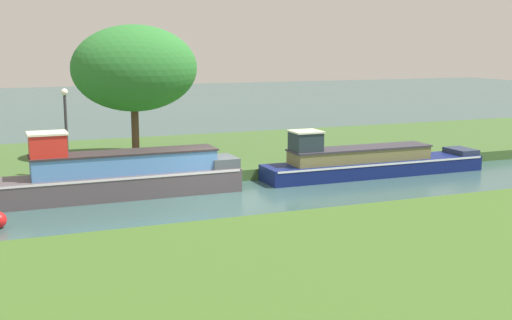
{
  "coord_description": "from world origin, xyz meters",
  "views": [
    {
      "loc": [
        -6.7,
        -19.83,
        4.91
      ],
      "look_at": [
        1.74,
        1.2,
        0.9
      ],
      "focal_mm": 46.03,
      "sensor_mm": 36.0,
      "label": 1
    }
  ],
  "objects_px": {
    "mooring_post_near": "(147,166)",
    "lamp_post": "(66,122)",
    "navy_barge": "(368,162)",
    "slate_narrowboat": "(119,175)",
    "mooring_post_far": "(316,153)",
    "willow_tree_left": "(135,69)"
  },
  "relations": [
    {
      "from": "lamp_post",
      "to": "navy_barge",
      "type": "bearing_deg",
      "value": -11.26
    },
    {
      "from": "mooring_post_far",
      "to": "mooring_post_near",
      "type": "bearing_deg",
      "value": 180.0
    },
    {
      "from": "slate_narrowboat",
      "to": "mooring_post_far",
      "type": "xyz_separation_m",
      "value": [
        7.91,
        1.5,
        0.01
      ]
    },
    {
      "from": "navy_barge",
      "to": "mooring_post_far",
      "type": "relative_size",
      "value": 13.77
    },
    {
      "from": "lamp_post",
      "to": "mooring_post_far",
      "type": "xyz_separation_m",
      "value": [
        9.28,
        -0.64,
        -1.57
      ]
    },
    {
      "from": "willow_tree_left",
      "to": "mooring_post_near",
      "type": "xyz_separation_m",
      "value": [
        -0.43,
        -3.7,
        -3.27
      ]
    },
    {
      "from": "mooring_post_far",
      "to": "slate_narrowboat",
      "type": "bearing_deg",
      "value": -169.26
    },
    {
      "from": "navy_barge",
      "to": "lamp_post",
      "type": "xyz_separation_m",
      "value": [
        -10.75,
        2.14,
        1.77
      ]
    },
    {
      "from": "slate_narrowboat",
      "to": "lamp_post",
      "type": "distance_m",
      "value": 3.0
    },
    {
      "from": "navy_barge",
      "to": "mooring_post_near",
      "type": "height_order",
      "value": "navy_barge"
    },
    {
      "from": "mooring_post_near",
      "to": "mooring_post_far",
      "type": "height_order",
      "value": "mooring_post_far"
    },
    {
      "from": "navy_barge",
      "to": "mooring_post_far",
      "type": "distance_m",
      "value": 2.11
    },
    {
      "from": "lamp_post",
      "to": "mooring_post_far",
      "type": "bearing_deg",
      "value": -3.95
    },
    {
      "from": "navy_barge",
      "to": "willow_tree_left",
      "type": "bearing_deg",
      "value": 145.96
    },
    {
      "from": "mooring_post_near",
      "to": "mooring_post_far",
      "type": "bearing_deg",
      "value": 0.0
    },
    {
      "from": "lamp_post",
      "to": "mooring_post_far",
      "type": "height_order",
      "value": "lamp_post"
    },
    {
      "from": "navy_barge",
      "to": "mooring_post_near",
      "type": "distance_m",
      "value": 8.26
    },
    {
      "from": "mooring_post_far",
      "to": "navy_barge",
      "type": "bearing_deg",
      "value": -45.51
    },
    {
      "from": "navy_barge",
      "to": "slate_narrowboat",
      "type": "xyz_separation_m",
      "value": [
        -9.38,
        -0.0,
        0.19
      ]
    },
    {
      "from": "navy_barge",
      "to": "slate_narrowboat",
      "type": "relative_size",
      "value": 1.1
    },
    {
      "from": "slate_narrowboat",
      "to": "willow_tree_left",
      "type": "xyz_separation_m",
      "value": [
        1.69,
        5.2,
        3.24
      ]
    },
    {
      "from": "mooring_post_near",
      "to": "lamp_post",
      "type": "bearing_deg",
      "value": 166.29
    }
  ]
}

